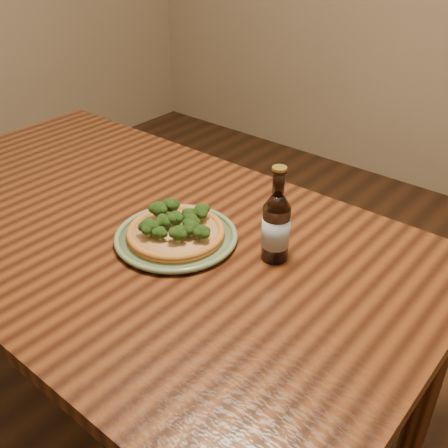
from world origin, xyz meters
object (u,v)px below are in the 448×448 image
Objects in this scene: beer_bottle at (276,226)px; pizza at (176,230)px; plate at (176,237)px; table at (132,251)px.

pizza is at bearing -133.11° from beer_bottle.
plate is 1.26× the size of pizza.
table is 0.19m from plate.
beer_bottle is (0.38, 0.11, 0.18)m from table.
beer_bottle is at bearing 22.22° from pizza.
plate reaches higher than table.
pizza is (-0.00, 0.00, 0.02)m from plate.
table is at bearing -139.14° from beer_bottle.
table is 5.29× the size of plate.
pizza is at bearing 6.61° from table.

